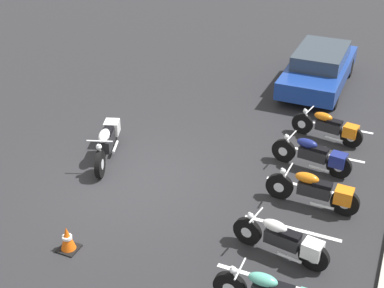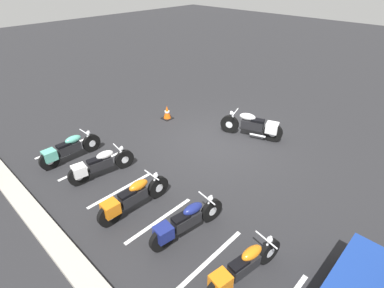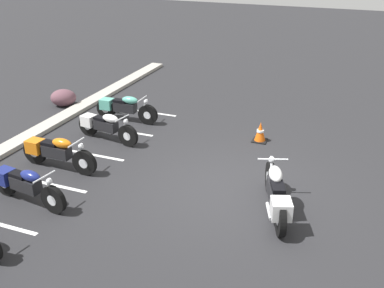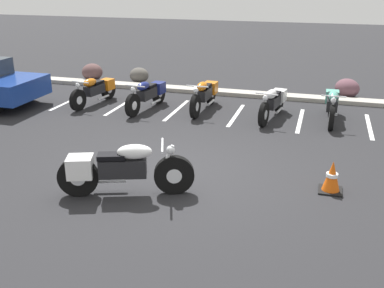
% 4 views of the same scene
% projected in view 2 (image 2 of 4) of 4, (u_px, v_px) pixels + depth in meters
% --- Properties ---
extents(ground, '(60.00, 60.00, 0.00)m').
position_uv_depth(ground, '(219.00, 142.00, 10.69)').
color(ground, '#262628').
extents(motorcycle_white_featured, '(2.20, 1.01, 0.90)m').
position_uv_depth(motorcycle_white_featured, '(254.00, 126.00, 10.78)').
color(motorcycle_white_featured, black).
rests_on(motorcycle_white_featured, ground).
extents(parked_bike_0, '(0.66, 1.98, 0.78)m').
position_uv_depth(parked_bike_0, '(242.00, 268.00, 5.81)').
color(parked_bike_0, black).
rests_on(parked_bike_0, ground).
extents(parked_bike_1, '(0.65, 2.05, 0.81)m').
position_uv_depth(parked_bike_1, '(184.00, 222.00, 6.82)').
color(parked_bike_1, black).
rests_on(parked_bike_1, ground).
extents(parked_bike_2, '(0.59, 2.11, 0.83)m').
position_uv_depth(parked_bike_2, '(131.00, 198.00, 7.49)').
color(parked_bike_2, black).
rests_on(parked_bike_2, ground).
extents(parked_bike_3, '(0.67, 2.02, 0.80)m').
position_uv_depth(parked_bike_3, '(98.00, 165.00, 8.76)').
color(parked_bike_3, black).
rests_on(parked_bike_3, ground).
extents(parked_bike_4, '(0.58, 2.06, 0.81)m').
position_uv_depth(parked_bike_4, '(68.00, 149.00, 9.49)').
color(parked_bike_4, black).
rests_on(parked_bike_4, ground).
extents(concrete_curb, '(18.00, 0.50, 0.12)m').
position_uv_depth(concrete_curb, '(52.00, 237.00, 6.91)').
color(concrete_curb, '#A8A399').
rests_on(concrete_curb, ground).
extents(traffic_cone, '(0.40, 0.40, 0.56)m').
position_uv_depth(traffic_cone, '(167.00, 113.00, 12.23)').
color(traffic_cone, black).
rests_on(traffic_cone, ground).
extents(stall_line_1, '(0.10, 2.10, 0.00)m').
position_uv_depth(stall_line_1, '(210.00, 259.00, 6.47)').
color(stall_line_1, white).
rests_on(stall_line_1, ground).
extents(stall_line_2, '(0.10, 2.10, 0.00)m').
position_uv_depth(stall_line_2, '(160.00, 220.00, 7.46)').
color(stall_line_2, white).
rests_on(stall_line_2, ground).
extents(stall_line_3, '(0.10, 2.10, 0.00)m').
position_uv_depth(stall_line_3, '(121.00, 190.00, 8.45)').
color(stall_line_3, white).
rests_on(stall_line_3, ground).
extents(stall_line_4, '(0.10, 2.10, 0.00)m').
position_uv_depth(stall_line_4, '(90.00, 166.00, 9.45)').
color(stall_line_4, white).
rests_on(stall_line_4, ground).
extents(stall_line_5, '(0.10, 2.10, 0.00)m').
position_uv_depth(stall_line_5, '(65.00, 147.00, 10.44)').
color(stall_line_5, white).
rests_on(stall_line_5, ground).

